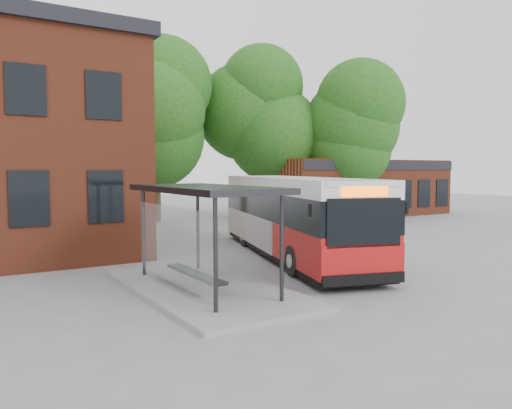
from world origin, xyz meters
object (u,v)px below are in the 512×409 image
bicycle_3 (317,216)px  bicycle_4 (322,216)px  city_bus (292,217)px  bicycle_1 (298,217)px  bus_shelter (205,238)px  bicycle_7 (372,214)px  bicycle_5 (351,216)px  bicycle_0 (318,220)px  bicycle_2 (309,216)px  bicycle_6 (351,215)px

bicycle_3 → bicycle_4: 0.58m
city_bus → bicycle_1: 11.04m
bus_shelter → bicycle_1: size_ratio=4.39×
bus_shelter → bicycle_1: 16.83m
bicycle_3 → bicycle_4: (0.55, 0.20, -0.03)m
bicycle_1 → bicycle_7: 4.84m
bicycle_3 → bicycle_5: 2.09m
bicycle_0 → bicycle_1: bearing=12.7°
bicycle_3 → bicycle_7: 3.55m
bicycle_2 → bicycle_3: bearing=-129.5°
bus_shelter → bicycle_2: bus_shelter is taller
bicycle_0 → bicycle_4: bicycle_4 is taller
bus_shelter → bicycle_3: 17.76m
bicycle_1 → bicycle_6: 4.02m
bicycle_0 → bicycle_4: bearing=-41.0°
bicycle_2 → bicycle_4: bearing=-107.4°
bicycle_0 → bus_shelter: bearing=133.1°
city_bus → bicycle_4: city_bus is taller
bicycle_2 → bus_shelter: bearing=115.0°
bicycle_7 → bicycle_1: bearing=61.7°
city_bus → bicycle_4: bearing=62.2°
bicycle_1 → bicycle_3: bicycle_3 is taller
bicycle_4 → bicycle_6: (2.12, -0.39, -0.04)m
bicycle_0 → city_bus: bearing=138.4°
bicycle_0 → bicycle_1: (-0.25, 1.55, 0.04)m
bicycle_1 → bicycle_4: (1.89, 0.12, -0.02)m
city_bus → bicycle_3: size_ratio=7.29×
bicycle_2 → bicycle_4: 1.02m
bicycle_1 → bicycle_2: 0.88m
bus_shelter → bicycle_5: (14.91, 10.30, -0.92)m
city_bus → bicycle_1: (6.81, 8.63, -1.03)m
bicycle_3 → bicycle_6: 2.68m
bicycle_3 → bicycle_7: size_ratio=0.93×
city_bus → bicycle_0: city_bus is taller
bicycle_4 → bicycle_5: size_ratio=0.99×
bicycle_7 → bicycle_6: bearing=16.0°
bicycle_6 → bicycle_7: 1.34m
bicycle_7 → bicycle_5: bearing=79.1°
bicycle_0 → bicycle_2: size_ratio=0.88×
bus_shelter → bicycle_2: bearing=42.7°
bus_shelter → city_bus: size_ratio=0.59×
bicycle_0 → bicycle_3: (1.09, 1.48, 0.05)m
bus_shelter → bicycle_5: bus_shelter is taller
bicycle_5 → bicycle_6: size_ratio=1.11×
bicycle_1 → bicycle_2: bicycle_2 is taller
bicycle_3 → bicycle_6: bearing=-97.5°
bicycle_1 → bicycle_6: (4.01, -0.27, -0.06)m
bicycle_4 → bicycle_5: (1.02, -1.58, 0.07)m
bicycle_1 → bicycle_5: (2.91, -1.46, 0.05)m
bus_shelter → bicycle_7: bearing=31.8°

